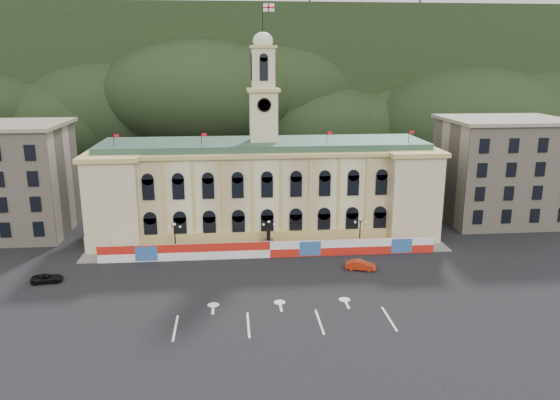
{
  "coord_description": "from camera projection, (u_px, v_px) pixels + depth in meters",
  "views": [
    {
      "loc": [
        -5.62,
        -61.19,
        28.49
      ],
      "look_at": [
        1.78,
        18.0,
        8.03
      ],
      "focal_mm": 35.0,
      "sensor_mm": 36.0,
      "label": 1
    }
  ],
  "objects": [
    {
      "name": "red_sedan",
      "position": [
        361.0,
        265.0,
        76.15
      ],
      "size": [
        3.72,
        4.98,
        1.38
      ],
      "primitive_type": "imported",
      "rotation": [
        0.0,
        0.0,
        1.29
      ],
      "color": "red",
      "rests_on": "ground"
    },
    {
      "name": "statue",
      "position": [
        268.0,
        243.0,
        83.67
      ],
      "size": [
        1.4,
        1.4,
        3.72
      ],
      "color": "#595651",
      "rests_on": "ground"
    },
    {
      "name": "ground",
      "position": [
        279.0,
        300.0,
        66.6
      ],
      "size": [
        260.0,
        260.0,
        0.0
      ],
      "primitive_type": "plane",
      "color": "black",
      "rests_on": "ground"
    },
    {
      "name": "side_building_right",
      "position": [
        501.0,
        170.0,
        97.98
      ],
      "size": [
        21.0,
        17.0,
        18.6
      ],
      "color": "tan",
      "rests_on": "ground"
    },
    {
      "name": "hill_ridge",
      "position": [
        245.0,
        88.0,
        179.39
      ],
      "size": [
        230.0,
        80.0,
        64.0
      ],
      "color": "black",
      "rests_on": "ground"
    },
    {
      "name": "side_building_left",
      "position": [
        4.0,
        179.0,
        90.23
      ],
      "size": [
        21.0,
        17.0,
        18.6
      ],
      "color": "tan",
      "rests_on": "ground"
    },
    {
      "name": "hoarding_fence",
      "position": [
        270.0,
        249.0,
        80.83
      ],
      "size": [
        50.0,
        0.44,
        2.5
      ],
      "color": "red",
      "rests_on": "ground"
    },
    {
      "name": "lane_markings",
      "position": [
        283.0,
        319.0,
        61.78
      ],
      "size": [
        26.0,
        10.0,
        0.02
      ],
      "primitive_type": null,
      "color": "white",
      "rests_on": "ground"
    },
    {
      "name": "lamp_left",
      "position": [
        175.0,
        236.0,
        80.97
      ],
      "size": [
        1.96,
        0.44,
        5.15
      ],
      "color": "black",
      "rests_on": "ground"
    },
    {
      "name": "lamp_right",
      "position": [
        360.0,
        231.0,
        83.49
      ],
      "size": [
        1.96,
        0.44,
        5.15
      ],
      "color": "black",
      "rests_on": "ground"
    },
    {
      "name": "city_hall",
      "position": [
        264.0,
        187.0,
        91.29
      ],
      "size": [
        56.2,
        17.6,
        37.1
      ],
      "color": "beige",
      "rests_on": "ground"
    },
    {
      "name": "black_suv",
      "position": [
        47.0,
        278.0,
        71.89
      ],
      "size": [
        2.91,
        4.52,
        1.12
      ],
      "primitive_type": "imported",
      "rotation": [
        0.0,
        0.0,
        1.7
      ],
      "color": "black",
      "rests_on": "ground"
    },
    {
      "name": "lamp_center",
      "position": [
        269.0,
        234.0,
        82.23
      ],
      "size": [
        1.96,
        0.44,
        5.15
      ],
      "color": "black",
      "rests_on": "ground"
    },
    {
      "name": "pavement",
      "position": [
        269.0,
        251.0,
        83.7
      ],
      "size": [
        56.0,
        5.5,
        0.16
      ],
      "primitive_type": "cube",
      "color": "slate",
      "rests_on": "ground"
    }
  ]
}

